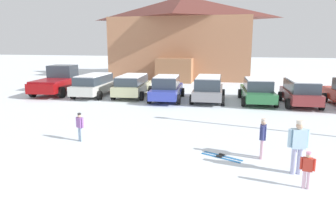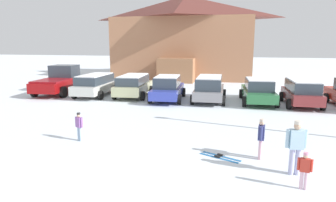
% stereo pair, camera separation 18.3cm
% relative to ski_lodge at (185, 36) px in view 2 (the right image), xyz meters
% --- Properties ---
extents(ski_lodge, '(15.79, 11.93, 9.16)m').
position_rel_ski_lodge_xyz_m(ski_lodge, '(0.00, 0.00, 0.00)').
color(ski_lodge, '#A7704E').
rests_on(ski_lodge, ground).
extents(parked_silver_wagon, '(2.37, 4.80, 1.61)m').
position_rel_ski_lodge_xyz_m(parked_silver_wagon, '(-3.95, -14.78, -3.76)').
color(parked_silver_wagon, beige).
rests_on(parked_silver_wagon, ground).
extents(parked_beige_suv, '(2.54, 4.59, 1.61)m').
position_rel_ski_lodge_xyz_m(parked_beige_suv, '(-1.07, -14.47, -3.76)').
color(parked_beige_suv, '#AEB185').
rests_on(parked_beige_suv, ground).
extents(parked_blue_hatchback, '(2.47, 4.85, 1.70)m').
position_rel_ski_lodge_xyz_m(parked_blue_hatchback, '(1.69, -15.16, -3.78)').
color(parked_blue_hatchback, '#313EA5').
rests_on(parked_blue_hatchback, ground).
extents(parked_grey_wagon, '(2.36, 4.45, 1.70)m').
position_rel_ski_lodge_xyz_m(parked_grey_wagon, '(4.52, -14.87, -3.72)').
color(parked_grey_wagon, gray).
rests_on(parked_grey_wagon, ground).
extents(parked_green_coupe, '(2.46, 4.88, 1.62)m').
position_rel_ski_lodge_xyz_m(parked_green_coupe, '(7.71, -14.62, -3.81)').
color(parked_green_coupe, '#29673A').
rests_on(parked_green_coupe, ground).
extents(parked_maroon_van, '(2.27, 4.26, 1.65)m').
position_rel_ski_lodge_xyz_m(parked_maroon_van, '(10.30, -14.92, -3.75)').
color(parked_maroon_van, maroon).
rests_on(parked_maroon_van, ground).
extents(pickup_truck, '(2.94, 5.42, 2.15)m').
position_rel_ski_lodge_xyz_m(pickup_truck, '(-7.18, -14.42, -3.64)').
color(pickup_truck, maroon).
rests_on(pickup_truck, ground).
extents(skier_adult_in_blue_parka, '(0.61, 0.30, 1.67)m').
position_rel_ski_lodge_xyz_m(skier_adult_in_blue_parka, '(8.30, -25.82, -3.69)').
color(skier_adult_in_blue_parka, '#A7ABD2').
rests_on(skier_adult_in_blue_parka, ground).
extents(skier_child_in_red_jacket, '(0.38, 0.19, 1.05)m').
position_rel_ski_lodge_xyz_m(skier_child_in_red_jacket, '(8.39, -26.76, -4.04)').
color(skier_child_in_red_jacket, '#E0B3C9').
rests_on(skier_child_in_red_jacket, ground).
extents(skier_teen_in_navy_coat, '(0.24, 0.52, 1.41)m').
position_rel_ski_lodge_xyz_m(skier_teen_in_navy_coat, '(7.37, -24.77, -3.84)').
color(skier_teen_in_navy_coat, '#E0AABC').
rests_on(skier_teen_in_navy_coat, ground).
extents(skier_child_in_purple_jacket, '(0.40, 0.27, 1.16)m').
position_rel_ski_lodge_xyz_m(skier_child_in_purple_jacket, '(0.38, -24.54, -3.98)').
color(skier_child_in_purple_jacket, '#9BB5CF').
rests_on(skier_child_in_purple_jacket, ground).
extents(pair_of_skis, '(1.46, 0.85, 0.08)m').
position_rel_ski_lodge_xyz_m(pair_of_skis, '(6.02, -24.98, -4.61)').
color(pair_of_skis, '#246CB2').
rests_on(pair_of_skis, ground).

